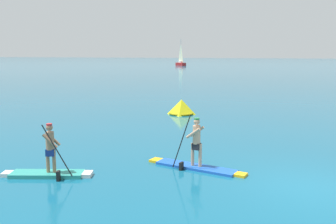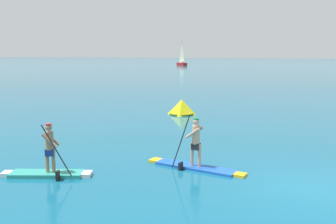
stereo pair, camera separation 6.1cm
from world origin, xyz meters
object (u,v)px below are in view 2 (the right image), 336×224
race_marker_buoy (182,108)px  paddleboarder_mid_center (195,157)px  paddleboarder_near_left (48,166)px  sailboat_left_horizon (182,62)px

race_marker_buoy → paddleboarder_mid_center: bearing=-73.5°
paddleboarder_mid_center → race_marker_buoy: (-3.16, 10.65, 0.01)m
paddleboarder_near_left → sailboat_left_horizon: 96.39m
paddleboarder_near_left → paddleboarder_mid_center: bearing=10.5°
paddleboarder_near_left → paddleboarder_mid_center: paddleboarder_mid_center is taller
paddleboarder_near_left → paddleboarder_mid_center: 4.76m
race_marker_buoy → sailboat_left_horizon: size_ratio=0.21×
paddleboarder_near_left → race_marker_buoy: bearing=69.5°
paddleboarder_near_left → race_marker_buoy: 12.78m
paddleboarder_near_left → race_marker_buoy: (1.13, 12.73, 0.06)m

